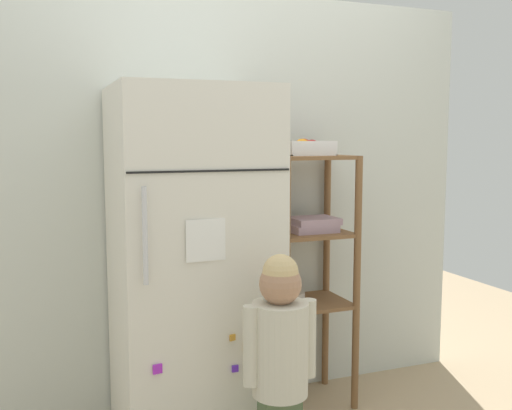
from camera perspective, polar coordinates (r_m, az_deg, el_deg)
The scene contains 5 objects.
kitchen_wall_back at distance 3.00m, azimuth -2.72°, elevation 0.40°, with size 2.71×0.03×2.08m, color silver.
refrigerator at distance 2.64m, azimuth -6.23°, elevation -5.99°, with size 0.67×0.65×1.58m.
child_standing at distance 2.31m, azimuth 2.34°, elevation -13.76°, with size 0.30×0.22×0.93m.
pantry_shelf_unit at distance 2.98m, azimuth 5.12°, elevation -4.50°, with size 0.42×0.36×1.28m.
fruit_bin at distance 2.93m, azimuth 5.00°, elevation 5.56°, with size 0.25×0.18×0.08m.
Camera 1 is at (-0.94, -2.47, 1.36)m, focal length 41.08 mm.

